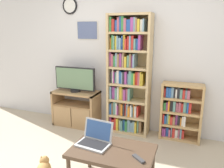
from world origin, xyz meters
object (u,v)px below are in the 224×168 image
Objects in this scene: bookshelf_tall at (128,76)px; laptop at (95,138)px; television at (75,79)px; bookshelf_short at (179,111)px; tv_stand at (76,108)px; remote_near_laptop at (138,159)px; coffee_table at (112,154)px.

laptop is at bearing -88.56° from bookshelf_tall.
television reaches higher than bookshelf_short.
laptop is (0.98, -1.28, 0.21)m from tv_stand.
bookshelf_short is (1.80, 0.11, 0.14)m from tv_stand.
bookshelf_tall reaches higher than television.
tv_stand is 0.54m from television.
remote_near_laptop is at bearing -69.27° from bookshelf_tall.
bookshelf_short is at bearing 67.68° from coffee_table.
bookshelf_tall reaches higher than laptop.
bookshelf_tall reaches higher than tv_stand.
television is 1.63m from laptop.
television is at bearing -37.71° from tv_stand.
remote_near_laptop is at bearing -42.99° from tv_stand.
coffee_table is 0.33m from remote_near_laptop.
bookshelf_tall is (0.94, 0.09, 0.11)m from television.
television is 2.10m from remote_near_laptop.
laptop is at bearing -52.42° from tv_stand.
tv_stand is at bearing -174.64° from bookshelf_tall.
bookshelf_short is at bearing 3.63° from tv_stand.
bookshelf_short is 1.55m from remote_near_laptop.
television is 0.95m from bookshelf_tall.
bookshelf_tall is 12.81× the size of remote_near_laptop.
laptop is at bearing -52.51° from television.
television is 4.96× the size of remote_near_laptop.
laptop is (-0.81, -1.39, 0.07)m from bookshelf_short.
coffee_table is at bearing -112.32° from bookshelf_short.
tv_stand is at bearing 132.27° from coffee_table.
laptop is at bearing -120.39° from bookshelf_short.
coffee_table is 0.26m from laptop.
coffee_table is (-0.59, -1.44, -0.05)m from bookshelf_short.
tv_stand is 1.08× the size of television.
television is 0.83× the size of bookshelf_short.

